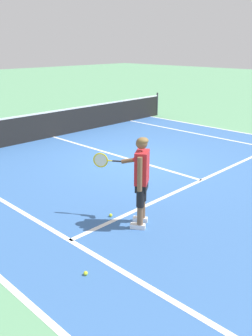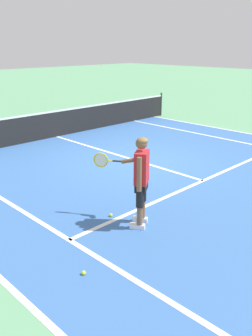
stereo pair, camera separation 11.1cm
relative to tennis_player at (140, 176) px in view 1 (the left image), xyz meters
The scene contains 11 objects.
ground_plane 4.02m from the tennis_player, 43.38° to the left, with size 80.00×80.00×0.00m, color #609E70.
court_inner_surface 3.50m from the tennis_player, 32.51° to the left, with size 10.98×10.55×0.00m, color #3866A8.
line_service 3.03m from the tennis_player, ahead, with size 8.23×0.10×0.01m, color white.
line_centre_service 4.74m from the tennis_player, 52.43° to the left, with size 0.10×6.40×0.01m, color white.
line_singles_left 2.42m from the tennis_player, 125.47° to the left, with size 0.10×10.15×0.01m, color white.
line_singles_right 7.24m from the tennis_player, 14.56° to the left, with size 0.10×10.15×0.01m, color white.
line_doubles_right 8.57m from the tennis_player, 12.23° to the left, with size 0.10×10.15×0.01m, color white.
tennis_net 7.45m from the tennis_player, 67.64° to the left, with size 11.96×0.08×1.07m.
tennis_player is the anchor object (origin of this frame).
tennis_ball_near_feet 1.16m from the tennis_player, 103.24° to the left, with size 0.07×0.07×0.07m, color #CCE02D.
tennis_ball_by_baseline 2.04m from the tennis_player, 164.16° to the right, with size 0.07×0.07×0.07m, color #CCE02D.
Camera 1 is at (-7.40, -6.78, 3.26)m, focal length 38.65 mm.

